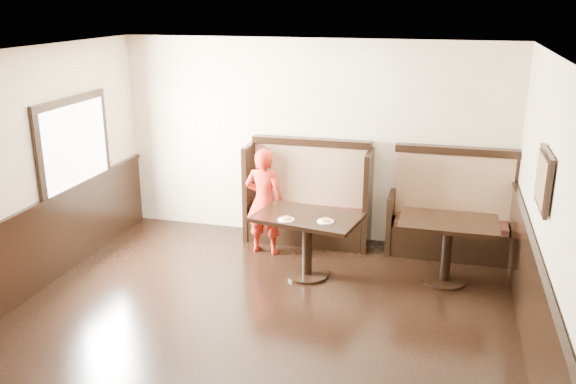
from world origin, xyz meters
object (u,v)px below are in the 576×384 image
(table_neighbor, at_px, (448,236))
(child, at_px, (264,202))
(booth_neighbor, at_px, (451,220))
(table_main, at_px, (307,230))
(booth_main, at_px, (308,204))

(table_neighbor, distance_m, child, 2.40)
(booth_neighbor, distance_m, table_main, 2.07)
(table_main, xyz_separation_m, table_neighbor, (1.66, 0.27, -0.01))
(child, bearing_deg, table_main, 144.50)
(booth_neighbor, height_order, child, same)
(child, bearing_deg, booth_neighbor, -163.06)
(table_neighbor, height_order, child, child)
(booth_neighbor, distance_m, child, 2.50)
(table_main, bearing_deg, booth_neighbor, 44.99)
(booth_main, bearing_deg, table_neighbor, -25.30)
(booth_neighbor, xyz_separation_m, child, (-2.42, -0.60, 0.24))
(booth_main, height_order, table_main, booth_main)
(table_main, bearing_deg, child, 151.79)
(booth_main, bearing_deg, table_main, -77.81)
(booth_neighbor, relative_size, table_main, 1.21)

